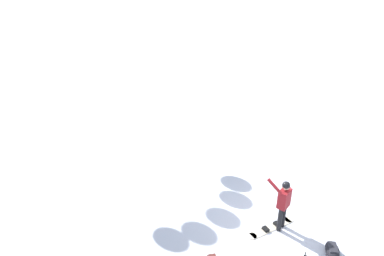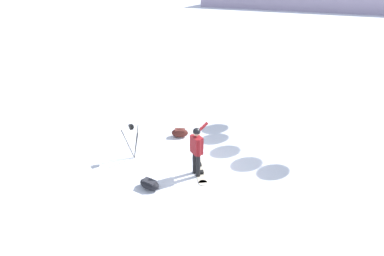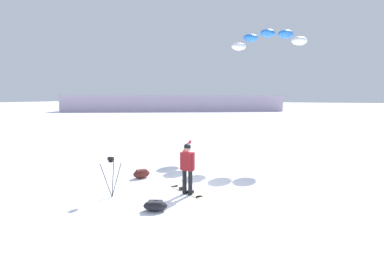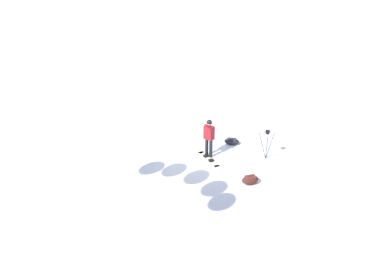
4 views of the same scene
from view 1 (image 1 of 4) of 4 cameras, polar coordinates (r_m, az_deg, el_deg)
name	(u,v)px [view 1 (image 1 of 4)]	position (r m, az deg, el deg)	size (l,w,h in m)	color
ground_plane	(268,222)	(11.76, 11.81, -14.31)	(300.00, 300.00, 0.00)	white
snowboarder	(284,201)	(11.01, 14.24, -11.02)	(0.69, 0.47, 1.71)	black
snowboard	(271,227)	(11.57, 12.35, -15.04)	(0.99, 1.55, 0.10)	beige
gear_bag_small	(332,250)	(11.17, 21.23, -17.49)	(0.60, 0.76, 0.28)	black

